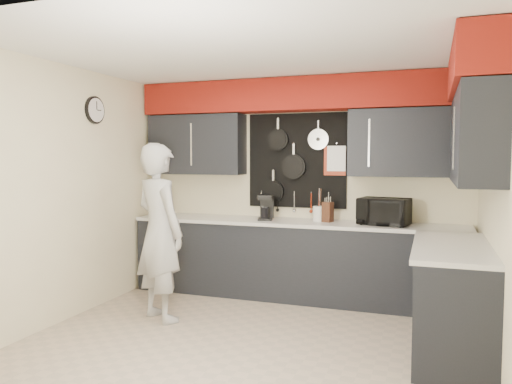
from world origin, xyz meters
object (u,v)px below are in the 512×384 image
at_px(knife_block, 328,212).
at_px(person, 160,232).
at_px(coffee_maker, 266,207).
at_px(utensil_crock, 319,214).
at_px(microwave, 384,211).

relative_size(knife_block, person, 0.13).
distance_m(knife_block, coffee_maker, 0.74).
bearing_deg(utensil_crock, person, -136.85).
height_order(coffee_maker, person, person).
bearing_deg(knife_block, microwave, 16.06).
bearing_deg(person, coffee_maker, -94.67).
xyz_separation_m(utensil_crock, coffee_maker, (-0.62, -0.09, 0.07)).
bearing_deg(person, utensil_crock, -109.31).
distance_m(utensil_crock, person, 1.88).
xyz_separation_m(microwave, person, (-2.12, -1.21, -0.16)).
relative_size(knife_block, utensil_crock, 1.31).
relative_size(microwave, knife_block, 2.32).
bearing_deg(microwave, utensil_crock, -174.65).
xyz_separation_m(utensil_crock, person, (-1.37, -1.28, -0.10)).
bearing_deg(person, knife_block, -112.53).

